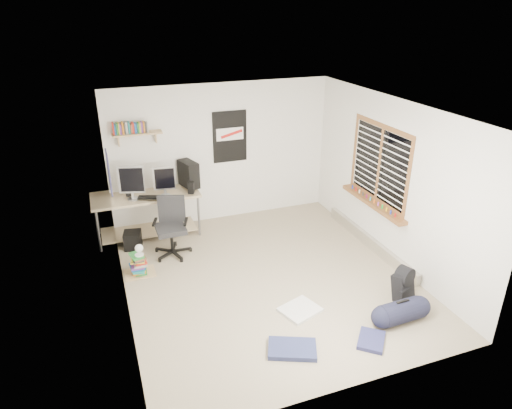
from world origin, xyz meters
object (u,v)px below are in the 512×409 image
object	(u,v)px
desk	(148,216)
backpack	(403,286)
duffel_bag	(401,312)
book_stack	(139,265)
office_chair	(171,227)

from	to	relation	value
desk	backpack	world-z (taller)	desk
backpack	duffel_bag	size ratio (longest dim) A/B	0.67
backpack	duffel_bag	world-z (taller)	duffel_bag
backpack	book_stack	xyz separation A→B (m)	(-3.30, 1.88, -0.05)
duffel_bag	desk	bearing A→B (deg)	125.04
desk	office_chair	size ratio (longest dim) A/B	1.86
office_chair	book_stack	size ratio (longest dim) A/B	2.06
office_chair	duffel_bag	xyz separation A→B (m)	(2.41, -2.69, -0.35)
duffel_bag	book_stack	distance (m)	3.76
office_chair	backpack	size ratio (longest dim) A/B	2.48
office_chair	book_stack	distance (m)	0.78
backpack	office_chair	bearing A→B (deg)	119.08
desk	book_stack	size ratio (longest dim) A/B	3.83
desk	backpack	bearing A→B (deg)	-42.64
duffel_bag	office_chair	bearing A→B (deg)	129.73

